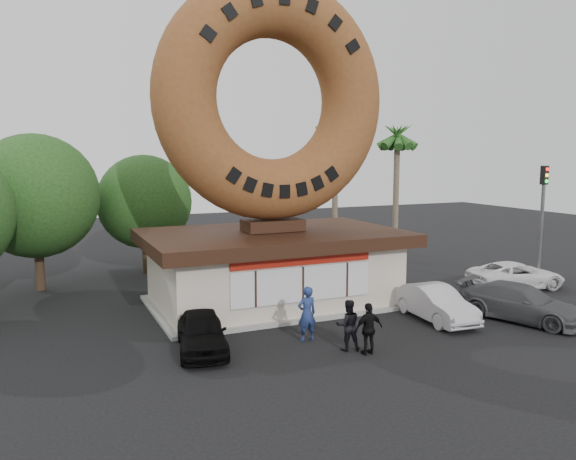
{
  "coord_description": "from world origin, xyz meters",
  "views": [
    {
      "loc": [
        -9.35,
        -16.65,
        6.66
      ],
      "look_at": [
        -0.16,
        4.0,
        3.59
      ],
      "focal_mm": 35.0,
      "sensor_mm": 36.0,
      "label": 1
    }
  ],
  "objects_px": {
    "person_left": "(307,314)",
    "person_right": "(369,329)",
    "person_center": "(348,325)",
    "car_black": "(202,332)",
    "donut_shop": "(273,265)",
    "giant_donut": "(272,100)",
    "traffic_signal": "(542,209)",
    "street_lamp": "(178,191)",
    "car_silver": "(435,303)",
    "car_grey": "(521,303)",
    "car_white": "(516,275)"
  },
  "relations": [
    {
      "from": "person_center",
      "to": "car_black",
      "type": "height_order",
      "value": "person_center"
    },
    {
      "from": "street_lamp",
      "to": "car_grey",
      "type": "relative_size",
      "value": 1.61
    },
    {
      "from": "person_left",
      "to": "car_black",
      "type": "bearing_deg",
      "value": -10.22
    },
    {
      "from": "traffic_signal",
      "to": "person_center",
      "type": "bearing_deg",
      "value": -161.8
    },
    {
      "from": "giant_donut",
      "to": "person_center",
      "type": "distance_m",
      "value": 10.44
    },
    {
      "from": "person_right",
      "to": "donut_shop",
      "type": "bearing_deg",
      "value": -86.07
    },
    {
      "from": "person_left",
      "to": "person_right",
      "type": "bearing_deg",
      "value": 119.29
    },
    {
      "from": "person_left",
      "to": "street_lamp",
      "type": "bearing_deg",
      "value": -88.44
    },
    {
      "from": "giant_donut",
      "to": "traffic_signal",
      "type": "xyz_separation_m",
      "value": [
        14.0,
        -2.01,
        -5.1
      ]
    },
    {
      "from": "person_right",
      "to": "person_left",
      "type": "bearing_deg",
      "value": -58.11
    },
    {
      "from": "street_lamp",
      "to": "person_center",
      "type": "distance_m",
      "value": 17.09
    },
    {
      "from": "person_left",
      "to": "car_white",
      "type": "bearing_deg",
      "value": -169.81
    },
    {
      "from": "car_silver",
      "to": "donut_shop",
      "type": "bearing_deg",
      "value": 139.34
    },
    {
      "from": "street_lamp",
      "to": "person_left",
      "type": "relative_size",
      "value": 4.01
    },
    {
      "from": "person_left",
      "to": "giant_donut",
      "type": "bearing_deg",
      "value": -101.4
    },
    {
      "from": "street_lamp",
      "to": "car_grey",
      "type": "height_order",
      "value": "street_lamp"
    },
    {
      "from": "person_center",
      "to": "person_right",
      "type": "relative_size",
      "value": 1.0
    },
    {
      "from": "giant_donut",
      "to": "street_lamp",
      "type": "distance_m",
      "value": 11.12
    },
    {
      "from": "traffic_signal",
      "to": "car_grey",
      "type": "relative_size",
      "value": 1.22
    },
    {
      "from": "street_lamp",
      "to": "person_right",
      "type": "bearing_deg",
      "value": -82.34
    },
    {
      "from": "donut_shop",
      "to": "traffic_signal",
      "type": "bearing_deg",
      "value": -8.1
    },
    {
      "from": "car_black",
      "to": "person_center",
      "type": "bearing_deg",
      "value": -12.26
    },
    {
      "from": "person_left",
      "to": "person_center",
      "type": "height_order",
      "value": "person_left"
    },
    {
      "from": "traffic_signal",
      "to": "car_grey",
      "type": "xyz_separation_m",
      "value": [
        -5.85,
        -4.39,
        -3.15
      ]
    },
    {
      "from": "donut_shop",
      "to": "street_lamp",
      "type": "bearing_deg",
      "value": 100.5
    },
    {
      "from": "giant_donut",
      "to": "car_silver",
      "type": "bearing_deg",
      "value": -44.65
    },
    {
      "from": "car_grey",
      "to": "car_white",
      "type": "height_order",
      "value": "car_grey"
    },
    {
      "from": "donut_shop",
      "to": "car_black",
      "type": "relative_size",
      "value": 2.84
    },
    {
      "from": "giant_donut",
      "to": "traffic_signal",
      "type": "distance_m",
      "value": 15.03
    },
    {
      "from": "car_black",
      "to": "car_grey",
      "type": "height_order",
      "value": "car_grey"
    },
    {
      "from": "traffic_signal",
      "to": "person_center",
      "type": "height_order",
      "value": "traffic_signal"
    },
    {
      "from": "street_lamp",
      "to": "car_silver",
      "type": "distance_m",
      "value": 16.91
    },
    {
      "from": "person_center",
      "to": "car_black",
      "type": "relative_size",
      "value": 0.45
    },
    {
      "from": "street_lamp",
      "to": "person_center",
      "type": "bearing_deg",
      "value": -83.53
    },
    {
      "from": "car_white",
      "to": "traffic_signal",
      "type": "bearing_deg",
      "value": -72.93
    },
    {
      "from": "giant_donut",
      "to": "car_black",
      "type": "xyz_separation_m",
      "value": [
        -4.55,
        -4.63,
        -8.29
      ]
    },
    {
      "from": "car_black",
      "to": "car_white",
      "type": "height_order",
      "value": "car_black"
    },
    {
      "from": "person_right",
      "to": "car_white",
      "type": "height_order",
      "value": "person_right"
    },
    {
      "from": "person_center",
      "to": "car_grey",
      "type": "bearing_deg",
      "value": -163.36
    },
    {
      "from": "person_center",
      "to": "car_black",
      "type": "xyz_separation_m",
      "value": [
        -4.57,
        1.97,
        -0.21
      ]
    },
    {
      "from": "donut_shop",
      "to": "person_right",
      "type": "bearing_deg",
      "value": -86.33
    },
    {
      "from": "car_grey",
      "to": "giant_donut",
      "type": "bearing_deg",
      "value": 120.16
    },
    {
      "from": "street_lamp",
      "to": "car_white",
      "type": "height_order",
      "value": "street_lamp"
    },
    {
      "from": "giant_donut",
      "to": "person_center",
      "type": "height_order",
      "value": "giant_donut"
    },
    {
      "from": "car_silver",
      "to": "car_grey",
      "type": "distance_m",
      "value": 3.43
    },
    {
      "from": "traffic_signal",
      "to": "street_lamp",
      "type": "bearing_deg",
      "value": 142.86
    },
    {
      "from": "giant_donut",
      "to": "person_center",
      "type": "xyz_separation_m",
      "value": [
        0.03,
        -6.6,
        -8.09
      ]
    },
    {
      "from": "person_right",
      "to": "car_white",
      "type": "xyz_separation_m",
      "value": [
        11.72,
        4.97,
        -0.22
      ]
    },
    {
      "from": "giant_donut",
      "to": "street_lamp",
      "type": "height_order",
      "value": "giant_donut"
    },
    {
      "from": "giant_donut",
      "to": "person_left",
      "type": "distance_m",
      "value": 9.53
    }
  ]
}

